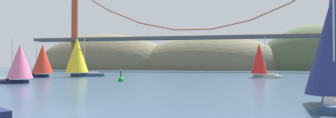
% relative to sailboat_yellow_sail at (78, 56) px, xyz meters
% --- Properties ---
extents(ground_plane, '(360.00, 360.00, 0.00)m').
position_rel_sailboat_yellow_sail_xyz_m(ground_plane, '(25.94, -48.70, -5.34)').
color(ground_plane, '#2D4760').
extents(headland_center, '(85.08, 44.00, 36.77)m').
position_rel_sailboat_yellow_sail_xyz_m(headland_center, '(30.94, 86.30, -5.34)').
color(headland_center, '#6B664C').
rests_on(headland_center, ground_plane).
extents(headland_left, '(84.13, 44.00, 40.49)m').
position_rel_sailboat_yellow_sail_xyz_m(headland_left, '(-29.06, 86.30, -5.34)').
color(headland_left, '#6B664C').
rests_on(headland_left, ground_plane).
extents(headland_right, '(61.60, 44.00, 46.39)m').
position_rel_sailboat_yellow_sail_xyz_m(headland_right, '(85.94, 86.30, -5.34)').
color(headland_right, '#4C5B3D').
rests_on(headland_right, ground_plane).
extents(suspension_bridge, '(140.60, 6.00, 36.33)m').
position_rel_sailboat_yellow_sail_xyz_m(suspension_bridge, '(25.94, 46.30, 10.13)').
color(suspension_bridge, '#A34228').
rests_on(suspension_bridge, ground_plane).
extents(sailboat_yellow_sail, '(10.53, 8.17, 10.81)m').
position_rel_sailboat_yellow_sail_xyz_m(sailboat_yellow_sail, '(0.00, 0.00, 0.00)').
color(sailboat_yellow_sail, navy).
rests_on(sailboat_yellow_sail, ground_plane).
extents(sailboat_navy_sail, '(6.02, 8.67, 10.36)m').
position_rel_sailboat_yellow_sail_xyz_m(sailboat_navy_sail, '(45.89, -41.62, -0.17)').
color(sailboat_navy_sail, navy).
rests_on(sailboat_navy_sail, ground_plane).
extents(sailboat_scarlet_sail, '(8.71, 5.99, 8.98)m').
position_rel_sailboat_yellow_sail_xyz_m(sailboat_scarlet_sail, '(-7.44, -4.12, -0.96)').
color(sailboat_scarlet_sail, '#191E4C').
rests_on(sailboat_scarlet_sail, ground_plane).
extents(sailboat_pink_spinnaker, '(7.85, 5.11, 7.78)m').
position_rel_sailboat_yellow_sail_xyz_m(sailboat_pink_spinnaker, '(1.29, -23.28, -1.66)').
color(sailboat_pink_spinnaker, '#191E4C').
rests_on(sailboat_pink_spinnaker, ground_plane).
extents(sailboat_red_spinnaker, '(7.82, 6.94, 9.84)m').
position_rel_sailboat_yellow_sail_xyz_m(sailboat_red_spinnaker, '(46.00, 3.65, -0.97)').
color(sailboat_red_spinnaker, '#B7B2A8').
rests_on(sailboat_red_spinnaker, ground_plane).
extents(channel_buoy, '(1.10, 1.10, 2.64)m').
position_rel_sailboat_yellow_sail_xyz_m(channel_buoy, '(17.51, -15.66, -4.97)').
color(channel_buoy, green).
rests_on(channel_buoy, ground_plane).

